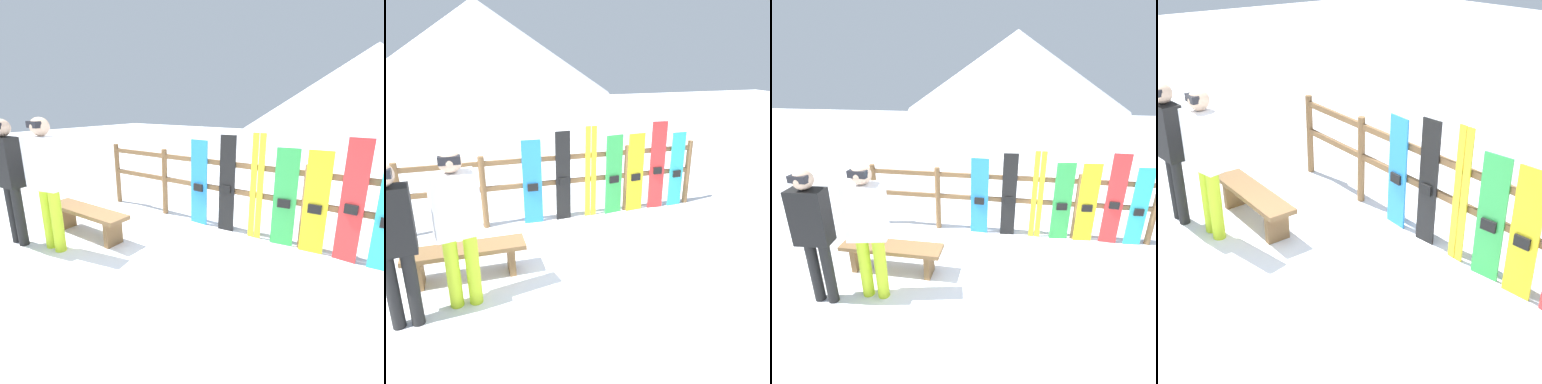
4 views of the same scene
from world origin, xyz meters
The scene contains 12 objects.
ground_plane centered at (0.00, 0.00, 0.00)m, with size 40.00×40.00×0.00m, color white.
mountain_backdrop centered at (0.00, 23.86, 3.00)m, with size 18.00×18.00×6.00m.
fence centered at (0.00, 1.86, 0.70)m, with size 5.00×0.10×1.19m.
bench centered at (-1.56, 0.42, 0.33)m, with size 1.47×0.36×0.44m.
person_black centered at (-2.18, -0.30, 1.04)m, with size 0.43×0.26×1.76m.
person_white centered at (-1.59, -0.11, 1.04)m, with size 0.51×0.35×1.79m.
snowboard_blue centered at (-0.45, 1.80, 0.70)m, with size 0.31×0.06×1.41m.
snowboard_black_stripe centered at (0.06, 1.80, 0.75)m, with size 0.25×0.07×1.51m.
ski_pair_yellow centered at (0.54, 1.80, 0.78)m, with size 0.20×0.02×1.57m.
snowboard_green centered at (0.96, 1.80, 0.69)m, with size 0.31×0.09×1.39m.
snowboard_yellow centered at (1.37, 1.80, 0.69)m, with size 0.31×0.08×1.40m.
snowboard_red centered at (1.79, 1.80, 0.79)m, with size 0.28×0.07×1.58m.
Camera 1 is at (2.12, -2.17, 1.96)m, focal length 28.00 mm.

